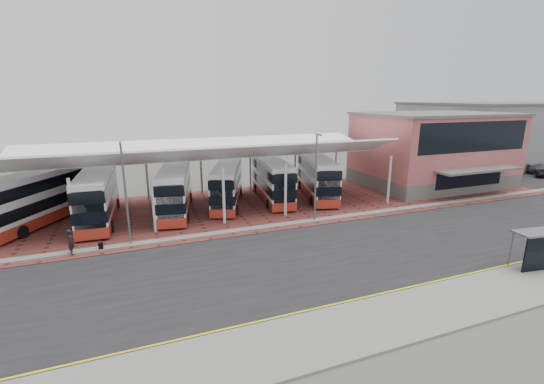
% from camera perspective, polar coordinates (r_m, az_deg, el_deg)
% --- Properties ---
extents(ground, '(140.00, 140.00, 0.00)m').
position_cam_1_polar(ground, '(28.13, 8.98, -8.91)').
color(ground, '#484945').
extents(road, '(120.00, 14.00, 0.02)m').
position_cam_1_polar(road, '(27.35, 10.03, -9.65)').
color(road, black).
rests_on(road, ground).
extents(forecourt, '(72.00, 16.00, 0.06)m').
position_cam_1_polar(forecourt, '(39.92, 2.21, -1.53)').
color(forecourt, brown).
rests_on(forecourt, ground).
extents(sidewalk, '(120.00, 4.00, 0.14)m').
position_cam_1_polar(sidewalk, '(21.71, 21.40, -17.20)').
color(sidewalk, slate).
rests_on(sidewalk, ground).
extents(north_kerb, '(120.00, 0.80, 0.14)m').
position_cam_1_polar(north_kerb, '(33.22, 3.66, -4.87)').
color(north_kerb, slate).
rests_on(north_kerb, ground).
extents(yellow_line_near, '(120.00, 0.12, 0.01)m').
position_cam_1_polar(yellow_line_near, '(23.00, 17.96, -15.09)').
color(yellow_line_near, yellow).
rests_on(yellow_line_near, road).
extents(yellow_line_far, '(120.00, 0.12, 0.01)m').
position_cam_1_polar(yellow_line_far, '(23.20, 17.49, -14.78)').
color(yellow_line_far, yellow).
rests_on(yellow_line_far, road).
extents(canopy, '(37.00, 11.63, 7.07)m').
position_cam_1_polar(canopy, '(37.23, -9.74, 6.18)').
color(canopy, silver).
rests_on(canopy, ground).
extents(terminal, '(18.40, 14.40, 9.25)m').
position_cam_1_polar(terminal, '(51.54, 23.96, 6.18)').
color(terminal, '#595753').
rests_on(terminal, ground).
extents(warehouse, '(30.50, 20.50, 10.25)m').
position_cam_1_polar(warehouse, '(76.90, 32.15, 7.99)').
color(warehouse, slate).
rests_on(warehouse, ground).
extents(lamp_west, '(0.16, 0.90, 8.07)m').
position_cam_1_polar(lamp_west, '(29.29, -22.02, 0.14)').
color(lamp_west, '#585A61').
rests_on(lamp_west, ground).
extents(lamp_east, '(0.16, 0.90, 8.07)m').
position_cam_1_polar(lamp_east, '(32.98, 6.89, 2.66)').
color(lamp_east, '#585A61').
rests_on(lamp_east, ground).
extents(bus_0, '(8.17, 11.23, 4.74)m').
position_cam_1_polar(bus_0, '(38.81, -32.66, -0.72)').
color(bus_0, silver).
rests_on(bus_0, forecourt).
extents(bus_1, '(3.17, 11.29, 4.61)m').
position_cam_1_polar(bus_1, '(36.81, -25.67, -0.66)').
color(bus_1, silver).
rests_on(bus_1, forecourt).
extents(bus_2, '(4.54, 11.16, 4.49)m').
position_cam_1_polar(bus_2, '(36.93, -14.94, 0.27)').
color(bus_2, silver).
rests_on(bus_2, forecourt).
extents(bus_3, '(5.76, 10.55, 4.27)m').
position_cam_1_polar(bus_3, '(38.52, -7.06, 1.08)').
color(bus_3, silver).
rests_on(bus_3, forecourt).
extents(bus_4, '(3.93, 11.09, 4.47)m').
position_cam_1_polar(bus_4, '(40.24, 0.01, 1.93)').
color(bus_4, silver).
rests_on(bus_4, forecourt).
extents(bus_5, '(5.31, 11.35, 4.56)m').
position_cam_1_polar(bus_5, '(41.73, 7.05, 2.34)').
color(bus_5, silver).
rests_on(bus_5, forecourt).
extents(pedestrian, '(0.52, 0.73, 1.88)m').
position_cam_1_polar(pedestrian, '(30.36, -29.00, -6.82)').
color(pedestrian, black).
rests_on(pedestrian, forecourt).
extents(suitcase, '(0.33, 0.23, 0.56)m').
position_cam_1_polar(suitcase, '(30.35, -25.26, -7.71)').
color(suitcase, black).
rests_on(suitcase, forecourt).
extents(bus_shelter, '(3.27, 1.86, 2.49)m').
position_cam_1_polar(bus_shelter, '(29.97, 36.75, -6.81)').
color(bus_shelter, black).
rests_on(bus_shelter, sidewalk).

